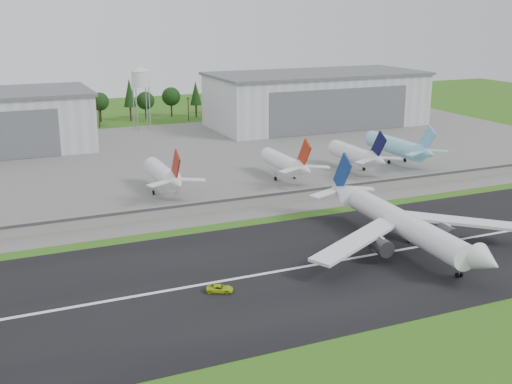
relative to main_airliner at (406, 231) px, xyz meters
name	(u,v)px	position (x,y,z in m)	size (l,w,h in m)	color
ground	(378,275)	(-13.71, -9.56, -4.89)	(600.00, 600.00, 0.00)	#2B6417
runway	(353,258)	(-13.71, 0.44, -4.84)	(320.00, 60.00, 0.10)	black
runway_centerline	(353,258)	(-13.71, 0.44, -4.78)	(220.00, 1.00, 0.02)	white
apron	(198,158)	(-13.71, 110.44, -4.84)	(320.00, 150.00, 0.10)	slate
blast_fence	(270,199)	(-13.71, 45.42, -3.09)	(240.00, 0.61, 3.50)	gray
hangar_east	(316,99)	(61.29, 155.35, 7.73)	(102.00, 47.00, 25.20)	silver
water_tower	(140,77)	(-18.71, 175.44, 19.66)	(8.40, 8.40, 29.40)	#99999E
utility_poles	(145,124)	(-13.71, 190.44, -4.89)	(230.00, 3.00, 12.00)	black
treeline	(138,119)	(-13.71, 205.44, -4.89)	(320.00, 16.00, 22.00)	black
main_airliner	(406,231)	(0.00, 0.00, 0.00)	(57.19, 59.23, 18.17)	white
ground_vehicle	(220,288)	(-47.60, -4.32, -4.05)	(2.47, 5.35, 1.49)	#A9C917
parked_jet_red_a	(165,176)	(-38.40, 66.98, 1.18)	(7.36, 31.29, 16.58)	white
parked_jet_red_b	(287,163)	(2.41, 66.96, 1.04)	(7.36, 31.29, 16.43)	white
parked_jet_navy	(358,155)	(29.33, 67.00, 1.29)	(7.36, 31.29, 16.70)	silver
parked_jet_skyblue	(400,147)	(50.19, 72.02, 1.41)	(7.36, 37.29, 16.87)	#86CEE8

